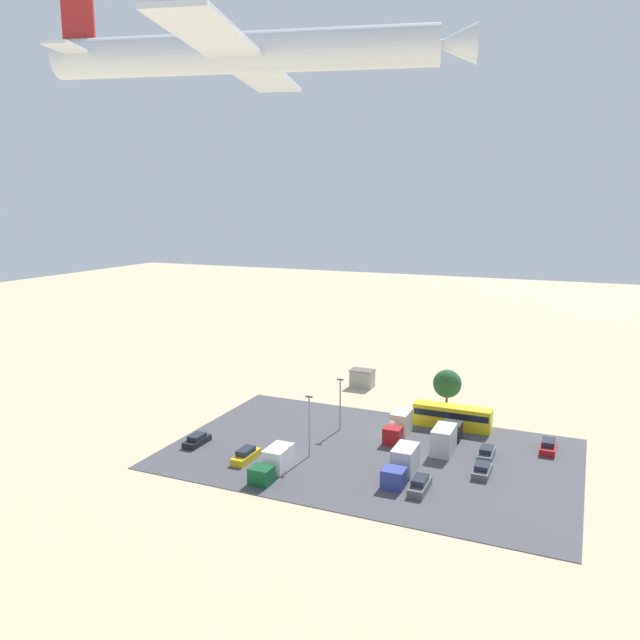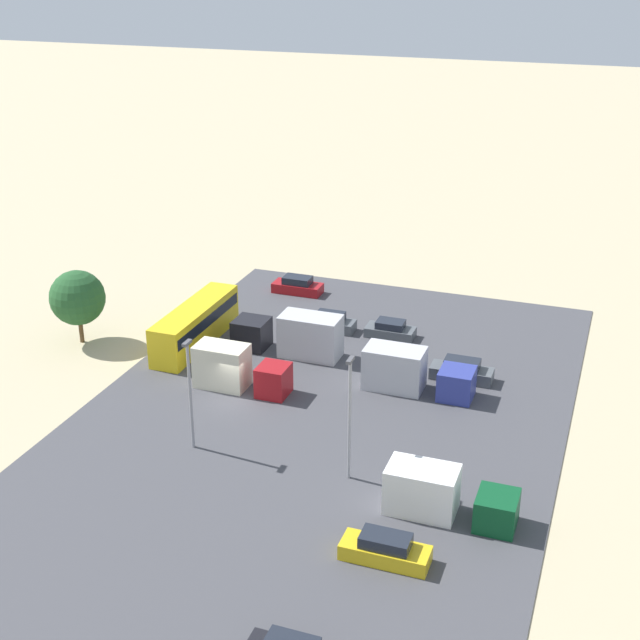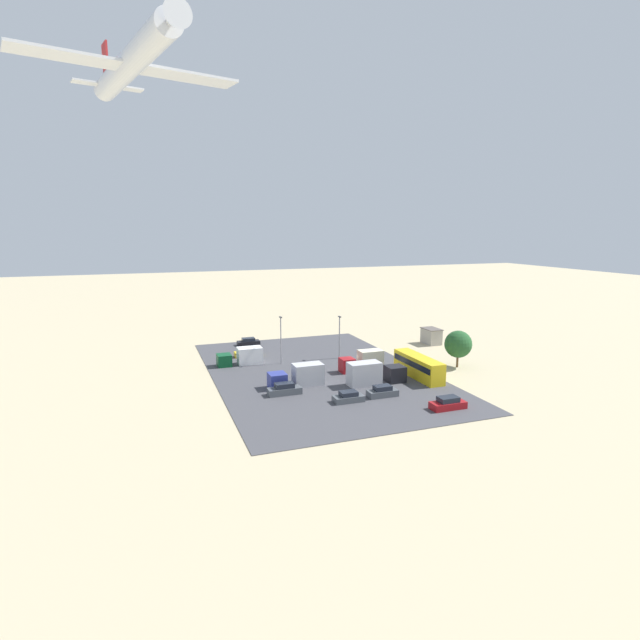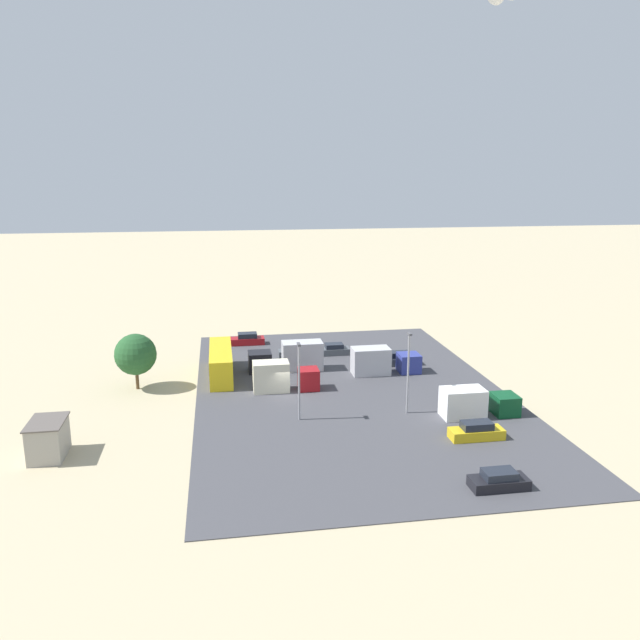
# 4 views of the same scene
# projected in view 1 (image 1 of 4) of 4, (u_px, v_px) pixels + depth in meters

# --- Properties ---
(ground_plane) EXTENTS (400.00, 400.00, 0.00)m
(ground_plane) POSITION_uv_depth(u_px,v_px,m) (386.00, 436.00, 87.26)
(ground_plane) COLOR tan
(parking_lot_surface) EXTENTS (51.60, 32.78, 0.08)m
(parking_lot_surface) POSITION_uv_depth(u_px,v_px,m) (370.00, 453.00, 81.13)
(parking_lot_surface) COLOR #424247
(parking_lot_surface) RESTS_ON ground
(shed_building) EXTENTS (4.23, 2.89, 3.13)m
(shed_building) POSITION_uv_depth(u_px,v_px,m) (362.00, 378.00, 110.55)
(shed_building) COLOR #9E998E
(shed_building) RESTS_ON ground
(bus) EXTENTS (11.13, 2.57, 3.26)m
(bus) POSITION_uv_depth(u_px,v_px,m) (452.00, 416.00, 90.12)
(bus) COLOR gold
(bus) RESTS_ON ground
(parked_car_0) EXTENTS (1.75, 4.22, 1.55)m
(parked_car_0) POSITION_uv_depth(u_px,v_px,m) (486.00, 454.00, 79.34)
(parked_car_0) COLOR #4C5156
(parked_car_0) RESTS_ON ground
(parked_car_1) EXTENTS (1.93, 4.61, 1.58)m
(parked_car_1) POSITION_uv_depth(u_px,v_px,m) (548.00, 446.00, 81.68)
(parked_car_1) COLOR maroon
(parked_car_1) RESTS_ON ground
(parked_car_2) EXTENTS (1.87, 4.36, 1.41)m
(parked_car_2) POSITION_uv_depth(u_px,v_px,m) (197.00, 440.00, 84.03)
(parked_car_2) COLOR black
(parked_car_2) RESTS_ON ground
(parked_car_3) EXTENTS (1.76, 4.66, 1.63)m
(parked_car_3) POSITION_uv_depth(u_px,v_px,m) (420.00, 485.00, 70.36)
(parked_car_3) COLOR #4C5156
(parked_car_3) RESTS_ON ground
(parked_car_4) EXTENTS (1.77, 4.79, 1.57)m
(parked_car_4) POSITION_uv_depth(u_px,v_px,m) (246.00, 455.00, 78.81)
(parked_car_4) COLOR gold
(parked_car_4) RESTS_ON ground
(parked_car_5) EXTENTS (1.90, 4.08, 1.42)m
(parked_car_5) POSITION_uv_depth(u_px,v_px,m) (482.00, 470.00, 74.56)
(parked_car_5) COLOR #4C5156
(parked_car_5) RESTS_ON ground
(parked_truck_0) EXTENTS (2.55, 8.05, 3.15)m
(parked_truck_0) POSITION_uv_depth(u_px,v_px,m) (402.00, 464.00, 74.22)
(parked_truck_0) COLOR navy
(parked_truck_0) RESTS_ON ground
(parked_truck_1) EXTENTS (2.52, 7.51, 2.83)m
(parked_truck_1) POSITION_uv_depth(u_px,v_px,m) (274.00, 463.00, 74.96)
(parked_truck_1) COLOR #0C4723
(parked_truck_1) RESTS_ON ground
(parked_truck_2) EXTENTS (2.54, 8.81, 3.42)m
(parked_truck_2) POSITION_uv_depth(u_px,v_px,m) (446.00, 437.00, 82.40)
(parked_truck_2) COLOR black
(parked_truck_2) RESTS_ON ground
(parked_truck_3) EXTENTS (2.31, 7.10, 3.25)m
(parked_truck_3) POSITION_uv_depth(u_px,v_px,m) (399.00, 426.00, 86.76)
(parked_truck_3) COLOR maroon
(parked_truck_3) RESTS_ON ground
(tree_near_shed) EXTENTS (4.50, 4.50, 6.17)m
(tree_near_shed) POSITION_uv_depth(u_px,v_px,m) (447.00, 384.00, 99.01)
(tree_near_shed) COLOR brown
(tree_near_shed) RESTS_ON ground
(light_pole_lot_centre) EXTENTS (0.90, 0.28, 8.12)m
(light_pole_lot_centre) POSITION_uv_depth(u_px,v_px,m) (309.00, 423.00, 79.26)
(light_pole_lot_centre) COLOR gray
(light_pole_lot_centre) RESTS_ON ground
(light_pole_lot_edge) EXTENTS (0.90, 0.28, 7.56)m
(light_pole_lot_edge) POSITION_uv_depth(u_px,v_px,m) (340.00, 401.00, 88.90)
(light_pole_lot_edge) COLOR gray
(light_pole_lot_edge) RESTS_ON ground
(airplane) EXTENTS (35.05, 29.53, 8.17)m
(airplane) POSITION_uv_depth(u_px,v_px,m) (253.00, 52.00, 51.37)
(airplane) COLOR silver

